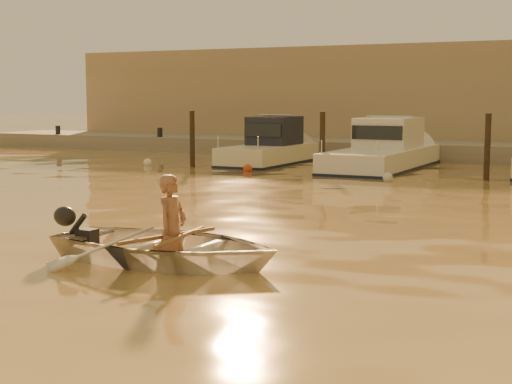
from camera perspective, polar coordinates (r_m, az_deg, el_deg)
The scene contains 14 objects.
ground_plane at distance 11.30m, azimuth 4.68°, elevation -5.79°, with size 160.00×160.00×0.00m, color olive.
dinghy at distance 11.86m, azimuth -6.53°, elevation -3.93°, with size 2.61×3.65×0.76m, color silver.
person at distance 11.76m, azimuth -6.13°, elevation -2.71°, with size 0.60×0.39×1.64m, color #926049.
outboard_motor at distance 12.71m, azimuth -12.25°, elevation -3.21°, with size 0.90×0.40×0.70m, color black, non-canonical shape.
oar_port at distance 11.70m, azimuth -5.50°, elevation -3.26°, with size 0.06×0.06×2.10m, color brown.
oar_starboard at distance 11.80m, azimuth -6.33°, elevation -3.18°, with size 0.06×0.06×2.10m, color brown.
moored_boat_1 at distance 29.17m, azimuth 0.92°, elevation 3.28°, with size 1.94×5.88×1.75m, color beige, non-canonical shape.
moored_boat_2 at distance 27.55m, azimuth 9.18°, elevation 2.98°, with size 2.32×7.76×1.75m, color white, non-canonical shape.
piling_0 at distance 28.16m, azimuth -4.66°, elevation 3.69°, with size 0.18×0.18×2.20m, color #2D2319.
piling_1 at distance 25.92m, azimuth 4.85°, elevation 3.41°, with size 0.18×0.18×2.20m, color #2D2319.
piling_2 at distance 24.46m, azimuth 16.47°, elevation 2.94°, with size 0.18×0.18×2.20m, color #2D2319.
fender_a at distance 28.85m, azimuth -7.89°, elevation 2.13°, with size 0.30×0.30×0.30m, color white.
fender_b at distance 26.27m, azimuth -0.62°, elevation 1.73°, with size 0.30×0.30×0.30m, color #CA4117.
fender_c at distance 23.55m, azimuth 9.56°, elevation 1.03°, with size 0.30×0.30×0.30m, color silver.
Camera 1 is at (4.10, -10.23, 2.49)m, focal length 55.00 mm.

